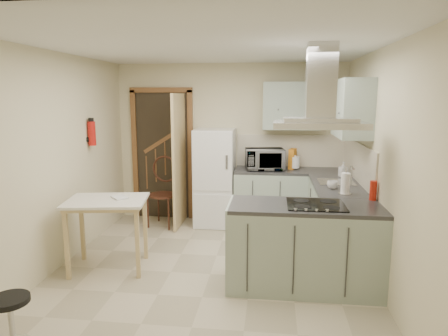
# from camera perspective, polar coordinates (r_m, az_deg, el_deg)

# --- Properties ---
(floor) EXTENTS (4.20, 4.20, 0.00)m
(floor) POSITION_cam_1_polar(r_m,az_deg,el_deg) (4.70, -1.98, -14.90)
(floor) COLOR #BCB092
(floor) RESTS_ON ground
(ceiling) EXTENTS (4.20, 4.20, 0.00)m
(ceiling) POSITION_cam_1_polar(r_m,az_deg,el_deg) (4.28, -2.19, 16.97)
(ceiling) COLOR silver
(ceiling) RESTS_ON back_wall
(back_wall) EXTENTS (3.60, 0.00, 3.60)m
(back_wall) POSITION_cam_1_polar(r_m,az_deg,el_deg) (6.38, 0.84, 3.54)
(back_wall) COLOR beige
(back_wall) RESTS_ON floor
(left_wall) EXTENTS (0.00, 4.20, 4.20)m
(left_wall) POSITION_cam_1_polar(r_m,az_deg,el_deg) (4.93, -23.23, 0.69)
(left_wall) COLOR beige
(left_wall) RESTS_ON floor
(right_wall) EXTENTS (0.00, 4.20, 4.20)m
(right_wall) POSITION_cam_1_polar(r_m,az_deg,el_deg) (4.42, 21.66, -0.23)
(right_wall) COLOR beige
(right_wall) RESTS_ON floor
(doorway) EXTENTS (1.10, 0.12, 2.10)m
(doorway) POSITION_cam_1_polar(r_m,az_deg,el_deg) (6.58, -8.76, 1.87)
(doorway) COLOR brown
(doorway) RESTS_ON floor
(fridge) EXTENTS (0.60, 0.60, 1.50)m
(fridge) POSITION_cam_1_polar(r_m,az_deg,el_deg) (6.19, -1.31, -1.36)
(fridge) COLOR white
(fridge) RESTS_ON floor
(counter_back) EXTENTS (1.08, 0.60, 0.90)m
(counter_back) POSITION_cam_1_polar(r_m,az_deg,el_deg) (6.20, 6.62, -4.26)
(counter_back) COLOR #9EB2A0
(counter_back) RESTS_ON floor
(counter_right) EXTENTS (0.60, 1.95, 0.90)m
(counter_right) POSITION_cam_1_polar(r_m,az_deg,el_deg) (5.61, 15.24, -6.12)
(counter_right) COLOR #9EB2A0
(counter_right) RESTS_ON floor
(splashback) EXTENTS (1.68, 0.02, 0.50)m
(splashback) POSITION_cam_1_polar(r_m,az_deg,el_deg) (6.35, 9.47, 2.46)
(splashback) COLOR beige
(splashback) RESTS_ON counter_back
(wall_cabinet_back) EXTENTS (0.85, 0.35, 0.70)m
(wall_cabinet_back) POSITION_cam_1_polar(r_m,az_deg,el_deg) (6.14, 9.64, 8.74)
(wall_cabinet_back) COLOR #9EB2A0
(wall_cabinet_back) RESTS_ON back_wall
(wall_cabinet_right) EXTENTS (0.35, 0.90, 0.70)m
(wall_cabinet_right) POSITION_cam_1_polar(r_m,az_deg,el_deg) (5.15, 17.81, 8.13)
(wall_cabinet_right) COLOR #9EB2A0
(wall_cabinet_right) RESTS_ON right_wall
(peninsula) EXTENTS (1.55, 0.65, 0.90)m
(peninsula) POSITION_cam_1_polar(r_m,az_deg,el_deg) (4.33, 11.40, -10.93)
(peninsula) COLOR #9EB2A0
(peninsula) RESTS_ON floor
(hob) EXTENTS (0.58, 0.50, 0.01)m
(hob) POSITION_cam_1_polar(r_m,az_deg,el_deg) (4.19, 12.99, -5.11)
(hob) COLOR black
(hob) RESTS_ON peninsula
(extractor_hood) EXTENTS (0.90, 0.55, 0.10)m
(extractor_hood) POSITION_cam_1_polar(r_m,az_deg,el_deg) (4.06, 13.45, 6.04)
(extractor_hood) COLOR silver
(extractor_hood) RESTS_ON ceiling
(sink) EXTENTS (0.45, 0.40, 0.01)m
(sink) POSITION_cam_1_polar(r_m,az_deg,el_deg) (5.33, 15.73, -1.95)
(sink) COLOR silver
(sink) RESTS_ON counter_right
(fire_extinguisher) EXTENTS (0.10, 0.10, 0.32)m
(fire_extinguisher) POSITION_cam_1_polar(r_m,az_deg,el_deg) (5.66, -18.36, 4.70)
(fire_extinguisher) COLOR #B2140F
(fire_extinguisher) RESTS_ON left_wall
(drop_leaf_table) EXTENTS (0.98, 0.80, 0.83)m
(drop_leaf_table) POSITION_cam_1_polar(r_m,az_deg,el_deg) (4.88, -16.20, -9.07)
(drop_leaf_table) COLOR tan
(drop_leaf_table) RESTS_ON floor
(bentwood_chair) EXTENTS (0.51, 0.51, 0.98)m
(bentwood_chair) POSITION_cam_1_polar(r_m,az_deg,el_deg) (6.24, -8.72, -3.84)
(bentwood_chair) COLOR #4B2319
(bentwood_chair) RESTS_ON floor
(stool) EXTENTS (0.35, 0.35, 0.42)m
(stool) POSITION_cam_1_polar(r_m,az_deg,el_deg) (3.85, -28.10, -18.76)
(stool) COLOR black
(stool) RESTS_ON floor
(microwave) EXTENTS (0.62, 0.46, 0.31)m
(microwave) POSITION_cam_1_polar(r_m,az_deg,el_deg) (6.04, 5.85, 1.25)
(microwave) COLOR black
(microwave) RESTS_ON counter_back
(kettle) EXTENTS (0.19, 0.19, 0.21)m
(kettle) POSITION_cam_1_polar(r_m,az_deg,el_deg) (6.15, 10.08, 0.82)
(kettle) COLOR white
(kettle) RESTS_ON counter_back
(cereal_box) EXTENTS (0.14, 0.22, 0.30)m
(cereal_box) POSITION_cam_1_polar(r_m,az_deg,el_deg) (6.18, 9.76, 1.32)
(cereal_box) COLOR orange
(cereal_box) RESTS_ON counter_back
(soap_bottle) EXTENTS (0.12, 0.12, 0.21)m
(soap_bottle) POSITION_cam_1_polar(r_m,az_deg,el_deg) (5.72, 16.66, -0.18)
(soap_bottle) COLOR #A9ACB5
(soap_bottle) RESTS_ON counter_right
(paper_towel) EXTENTS (0.10, 0.10, 0.25)m
(paper_towel) POSITION_cam_1_polar(r_m,az_deg,el_deg) (4.71, 16.95, -2.09)
(paper_towel) COLOR white
(paper_towel) RESTS_ON counter_right
(cup) EXTENTS (0.15, 0.15, 0.10)m
(cup) POSITION_cam_1_polar(r_m,az_deg,el_deg) (4.96, 15.23, -2.33)
(cup) COLOR silver
(cup) RESTS_ON counter_right
(red_bottle) EXTENTS (0.08, 0.08, 0.21)m
(red_bottle) POSITION_cam_1_polar(r_m,az_deg,el_deg) (4.55, 20.53, -3.03)
(red_bottle) COLOR red
(red_bottle) RESTS_ON peninsula
(book) EXTENTS (0.24, 0.25, 0.09)m
(book) POSITION_cam_1_polar(r_m,az_deg,el_deg) (4.76, -15.52, -3.76)
(book) COLOR #91303D
(book) RESTS_ON drop_leaf_table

